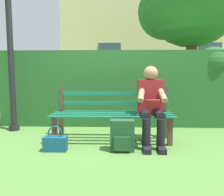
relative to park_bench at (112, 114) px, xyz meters
name	(u,v)px	position (x,y,z in m)	size (l,w,h in m)	color
ground	(112,141)	(0.00, 0.07, -0.42)	(60.00, 60.00, 0.00)	#517F38
park_bench	(112,114)	(0.00, 0.00, 0.00)	(1.87, 0.55, 0.86)	#4C3828
person_seated	(151,103)	(-0.59, 0.17, 0.20)	(0.44, 0.73, 1.17)	maroon
hedge_backdrop	(134,87)	(-0.41, -1.18, 0.36)	(5.34, 0.76, 1.59)	#265B28
tree	(188,1)	(-1.86, -2.51, 2.49)	(2.60, 2.48, 4.22)	brown
building_facade	(154,31)	(-1.70, -7.18, 2.61)	(8.03, 3.06, 6.07)	beige
backpack	(122,136)	(-0.15, 0.52, -0.21)	(0.32, 0.25, 0.43)	#1E4728
handbag	(55,143)	(0.77, 0.55, -0.31)	(0.32, 0.14, 0.35)	navy
lamp_post	(8,6)	(1.86, -0.53, 1.82)	(0.28, 0.28, 3.66)	black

